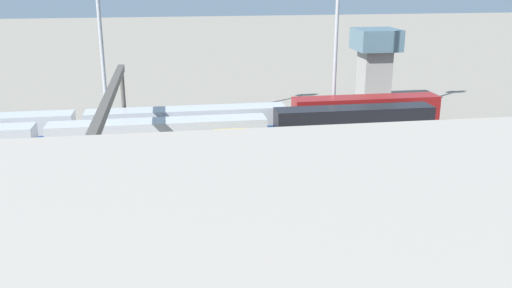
{
  "coord_description": "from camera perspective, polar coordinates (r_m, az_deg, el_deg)",
  "views": [
    {
      "loc": [
        2.82,
        50.51,
        19.1
      ],
      "look_at": [
        -5.68,
        -2.01,
        2.5
      ],
      "focal_mm": 38.99,
      "sensor_mm": 36.0,
      "label": 1
    }
  ],
  "objects": [
    {
      "name": "signal_gantry",
      "position": [
        52.07,
        -14.68,
        3.95
      ],
      "size": [
        0.7,
        30.0,
        8.8
      ],
      "color": "#4C4742",
      "rests_on": "ground_plane"
    },
    {
      "name": "train_on_track_0",
      "position": [
        66.4,
        -19.45,
        1.46
      ],
      "size": [
        90.6,
        3.06,
        4.4
      ],
      "color": "maroon",
      "rests_on": "ground_plane"
    },
    {
      "name": "track_bed_0",
      "position": [
        65.88,
        -6.35,
        0.42
      ],
      "size": [
        140.0,
        2.8,
        0.12
      ],
      "primitive_type": "cube",
      "color": "#3D3833",
      "rests_on": "ground_plane"
    },
    {
      "name": "track_bed_1",
      "position": [
        61.12,
        -6.09,
        -0.92
      ],
      "size": [
        140.0,
        2.8,
        0.12
      ],
      "primitive_type": "cube",
      "color": "#3D3833",
      "rests_on": "ground_plane"
    },
    {
      "name": "control_tower",
      "position": [
        82.68,
        12.09,
        8.3
      ],
      "size": [
        6.0,
        6.0,
        11.27
      ],
      "color": "gray",
      "rests_on": "ground_plane"
    },
    {
      "name": "track_bed_2",
      "position": [
        56.39,
        -5.79,
        -2.5
      ],
      "size": [
        140.0,
        2.8,
        0.12
      ],
      "primitive_type": "cube",
      "color": "#3D3833",
      "rests_on": "ground_plane"
    },
    {
      "name": "train_on_track_1",
      "position": [
        62.2,
        -22.44,
        0.11
      ],
      "size": [
        90.6,
        3.0,
        4.4
      ],
      "color": "black",
      "rests_on": "ground_plane"
    },
    {
      "name": "track_bed_5",
      "position": [
        42.6,
        -4.49,
        -9.28
      ],
      "size": [
        140.0,
        2.8,
        0.12
      ],
      "primitive_type": "cube",
      "color": "#4C443D",
      "rests_on": "ground_plane"
    },
    {
      "name": "track_bed_3",
      "position": [
        51.72,
        -5.44,
        -4.35
      ],
      "size": [
        140.0,
        2.8,
        0.12
      ],
      "primitive_type": "cube",
      "color": "#3D3833",
      "rests_on": "ground_plane"
    },
    {
      "name": "ground_plane",
      "position": [
        54.07,
        -5.62,
        -3.44
      ],
      "size": [
        400.0,
        400.0,
        0.0
      ],
      "primitive_type": "plane",
      "color": "gray"
    },
    {
      "name": "train_on_track_5",
      "position": [
        41.69,
        -10.53,
        -7.14
      ],
      "size": [
        139.0,
        3.06,
        4.4
      ],
      "color": "maroon",
      "rests_on": "ground_plane"
    },
    {
      "name": "train_on_track_3",
      "position": [
        51.58,
        0.59,
        -1.85
      ],
      "size": [
        10.0,
        3.0,
        5.0
      ],
      "color": "gold",
      "rests_on": "ground_plane"
    },
    {
      "name": "track_bed_4",
      "position": [
        47.12,
        -5.01,
        -6.58
      ],
      "size": [
        140.0,
        2.8,
        0.12
      ],
      "primitive_type": "cube",
      "color": "#3D3833",
      "rests_on": "ground_plane"
    }
  ]
}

